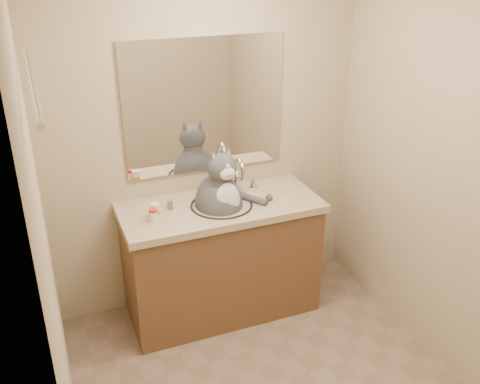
{
  "coord_description": "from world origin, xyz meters",
  "views": [
    {
      "loc": [
        -1.06,
        -2.04,
        2.42
      ],
      "look_at": [
        0.01,
        0.65,
        1.07
      ],
      "focal_mm": 40.0,
      "sensor_mm": 36.0,
      "label": 1
    }
  ],
  "objects_px": {
    "cat": "(220,200)",
    "grey_canister": "(170,205)",
    "pill_bottle_redcap": "(153,215)",
    "pill_bottle_orange": "(155,211)"
  },
  "relations": [
    {
      "from": "pill_bottle_redcap",
      "to": "grey_canister",
      "type": "bearing_deg",
      "value": 42.73
    },
    {
      "from": "cat",
      "to": "grey_canister",
      "type": "xyz_separation_m",
      "value": [
        -0.32,
        0.07,
        -0.01
      ]
    },
    {
      "from": "pill_bottle_orange",
      "to": "cat",
      "type": "bearing_deg",
      "value": 1.2
    },
    {
      "from": "pill_bottle_redcap",
      "to": "pill_bottle_orange",
      "type": "bearing_deg",
      "value": 65.43
    },
    {
      "from": "cat",
      "to": "grey_canister",
      "type": "height_order",
      "value": "cat"
    },
    {
      "from": "pill_bottle_redcap",
      "to": "cat",
      "type": "bearing_deg",
      "value": 7.27
    },
    {
      "from": "pill_bottle_orange",
      "to": "grey_canister",
      "type": "bearing_deg",
      "value": 34.24
    },
    {
      "from": "pill_bottle_orange",
      "to": "grey_canister",
      "type": "height_order",
      "value": "pill_bottle_orange"
    },
    {
      "from": "cat",
      "to": "grey_canister",
      "type": "distance_m",
      "value": 0.33
    },
    {
      "from": "cat",
      "to": "pill_bottle_orange",
      "type": "bearing_deg",
      "value": 172.58
    }
  ]
}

